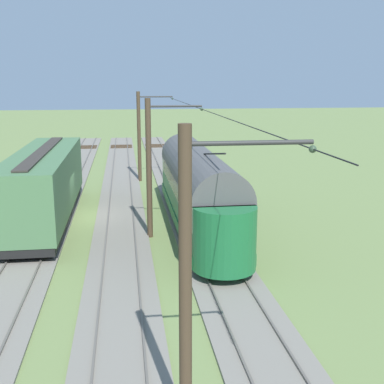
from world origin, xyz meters
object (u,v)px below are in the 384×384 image
(catenary_pole_mid_near, at_px, (150,166))
(catenary_pole_mid_far, at_px, (189,282))
(vintage_streetcar, at_px, (197,186))
(catenary_pole_foreground, at_px, (140,135))
(coach_adjacent, at_px, (45,184))

(catenary_pole_mid_near, height_order, catenary_pole_mid_far, same)
(vintage_streetcar, relative_size, catenary_pole_foreground, 2.45)
(vintage_streetcar, xyz_separation_m, catenary_pole_mid_near, (2.55, 1.44, 1.37))
(vintage_streetcar, distance_m, catenary_pole_mid_near, 3.24)
(coach_adjacent, xyz_separation_m, catenary_pole_mid_near, (-5.69, 3.68, 1.47))
(catenary_pole_foreground, height_order, catenary_pole_mid_near, same)
(coach_adjacent, bearing_deg, vintage_streetcar, 164.80)
(vintage_streetcar, height_order, coach_adjacent, vintage_streetcar)
(vintage_streetcar, height_order, catenary_pole_mid_near, catenary_pole_mid_near)
(catenary_pole_foreground, distance_m, catenary_pole_mid_far, 28.91)
(catenary_pole_mid_near, bearing_deg, catenary_pole_foreground, -90.00)
(catenary_pole_mid_near, bearing_deg, coach_adjacent, -32.91)
(coach_adjacent, bearing_deg, catenary_pole_mid_near, 147.09)
(catenary_pole_foreground, relative_size, catenary_pole_mid_far, 1.00)
(catenary_pole_foreground, distance_m, catenary_pole_mid_near, 14.45)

